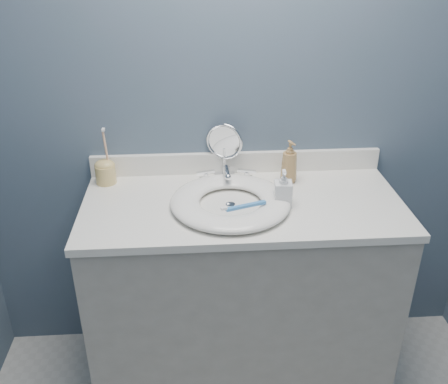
{
  "coord_description": "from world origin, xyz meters",
  "views": [
    {
      "loc": [
        -0.19,
        -0.68,
        1.8
      ],
      "look_at": [
        -0.07,
        0.94,
        0.94
      ],
      "focal_mm": 40.0,
      "sensor_mm": 36.0,
      "label": 1
    }
  ],
  "objects": [
    {
      "name": "soap_bottle_clear",
      "position": [
        0.14,
        0.94,
        0.95
      ],
      "size": [
        0.07,
        0.07,
        0.14
      ],
      "primitive_type": "imported",
      "rotation": [
        0.0,
        0.0,
        -0.09
      ],
      "color": "silver",
      "rests_on": "countertop"
    },
    {
      "name": "countertop",
      "position": [
        0.0,
        0.97,
        0.86
      ],
      "size": [
        1.22,
        0.57,
        0.03
      ],
      "primitive_type": "cube",
      "color": "white",
      "rests_on": "vanity_cabinet"
    },
    {
      "name": "toothbrush_lying",
      "position": [
        -0.01,
        0.86,
        0.92
      ],
      "size": [
        0.17,
        0.07,
        0.02
      ],
      "rotation": [
        0.0,
        0.0,
        0.32
      ],
      "color": "#377DC3",
      "rests_on": "basin"
    },
    {
      "name": "drain",
      "position": [
        -0.05,
        0.94,
        0.88
      ],
      "size": [
        0.04,
        0.04,
        0.01
      ],
      "primitive_type": "cylinder",
      "color": "silver",
      "rests_on": "countertop"
    },
    {
      "name": "backsplash",
      "position": [
        0.0,
        1.24,
        0.93
      ],
      "size": [
        1.22,
        0.02,
        0.09
      ],
      "primitive_type": "cube",
      "color": "white",
      "rests_on": "countertop"
    },
    {
      "name": "faucet",
      "position": [
        -0.05,
        1.14,
        0.91
      ],
      "size": [
        0.25,
        0.13,
        0.07
      ],
      "color": "silver",
      "rests_on": "countertop"
    },
    {
      "name": "soap_bottle_amber",
      "position": [
        0.2,
        1.13,
        0.97
      ],
      "size": [
        0.09,
        0.09,
        0.18
      ],
      "primitive_type": "imported",
      "rotation": [
        0.0,
        0.0,
        0.34
      ],
      "color": "#A47D4A",
      "rests_on": "countertop"
    },
    {
      "name": "makeup_mirror",
      "position": [
        -0.05,
        1.22,
        1.01
      ],
      "size": [
        0.15,
        0.09,
        0.23
      ],
      "rotation": [
        0.0,
        0.0,
        -0.36
      ],
      "color": "silver",
      "rests_on": "countertop"
    },
    {
      "name": "back_wall",
      "position": [
        0.0,
        1.25,
        1.2
      ],
      "size": [
        2.2,
        0.02,
        2.4
      ],
      "primitive_type": "cube",
      "color": "#485B6C",
      "rests_on": "ground"
    },
    {
      "name": "toothbrush_holder",
      "position": [
        -0.54,
        1.17,
        0.93
      ],
      "size": [
        0.08,
        0.08,
        0.24
      ],
      "rotation": [
        0.0,
        0.0,
        -0.33
      ],
      "color": "tan",
      "rests_on": "countertop"
    },
    {
      "name": "vanity_cabinet",
      "position": [
        0.0,
        0.97,
        0.42
      ],
      "size": [
        1.2,
        0.55,
        0.85
      ],
      "primitive_type": "cube",
      "color": "#AEA89F",
      "rests_on": "ground"
    },
    {
      "name": "basin",
      "position": [
        -0.05,
        0.94,
        0.9
      ],
      "size": [
        0.45,
        0.45,
        0.04
      ],
      "primitive_type": null,
      "color": "white",
      "rests_on": "countertop"
    }
  ]
}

